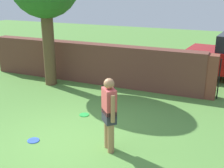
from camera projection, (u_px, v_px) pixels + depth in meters
The scene contains 5 objects.
ground_plane at pixel (64, 142), 6.63m from camera, with size 40.00×40.00×0.00m, color #568C3D.
brick_wall at pixel (90, 63), 10.65m from camera, with size 8.23×0.50×1.44m, color brown.
person at pixel (109, 112), 6.04m from camera, with size 0.41×0.42×1.62m.
frisbee_blue at pixel (33, 140), 6.67m from camera, with size 0.27×0.27×0.02m, color blue.
frisbee_green at pixel (84, 115), 8.02m from camera, with size 0.27×0.27×0.02m, color green.
Camera 1 is at (3.32, -4.97, 3.35)m, focal length 46.58 mm.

